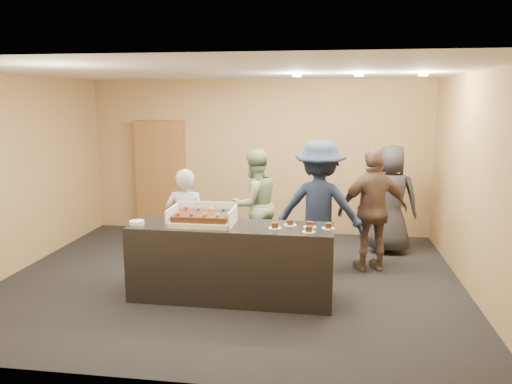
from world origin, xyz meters
TOP-DOWN VIEW (x-y plane):
  - room at (0.00, 0.00)m, footprint 6.04×6.00m
  - serving_counter at (0.13, -0.63)m, footprint 2.41×0.73m
  - storage_cabinet at (-1.78, 2.41)m, footprint 0.91×0.15m
  - cake_box at (-0.22, -0.60)m, footprint 0.75×0.52m
  - sheet_cake at (-0.22, -0.63)m, footprint 0.64×0.44m
  - plate_stack at (-0.99, -0.74)m, footprint 0.18×0.18m
  - slice_a at (0.65, -0.70)m, footprint 0.15×0.15m
  - slice_b at (0.81, -0.53)m, footprint 0.15×0.15m
  - slice_c at (1.04, -0.80)m, footprint 0.15×0.15m
  - slice_d at (1.05, -0.59)m, footprint 0.15×0.15m
  - slice_e at (1.26, -0.62)m, footprint 0.15×0.15m
  - person_server_grey at (-0.59, -0.07)m, footprint 0.56×0.38m
  - person_sage_man at (0.17, 0.93)m, footprint 1.01×0.99m
  - person_navy_man at (1.14, 0.44)m, footprint 1.23×0.78m
  - person_brown_extra at (1.87, 0.65)m, footprint 1.08×0.72m
  - person_dark_suit at (2.20, 1.55)m, footprint 0.88×0.63m
  - ceiling_spotlights at (1.60, 0.50)m, footprint 1.72×0.12m

SIDE VIEW (x-z plane):
  - serving_counter at x=0.13m, z-range 0.00..0.90m
  - person_server_grey at x=-0.59m, z-range 0.00..1.48m
  - person_sage_man at x=0.17m, z-range 0.00..1.65m
  - person_dark_suit at x=2.20m, z-range 0.00..1.69m
  - person_brown_extra at x=1.87m, z-range 0.00..1.71m
  - person_navy_man at x=1.14m, z-range 0.00..1.82m
  - plate_stack at x=-0.99m, z-range 0.90..0.94m
  - slice_a at x=0.65m, z-range 0.89..0.96m
  - slice_b at x=0.81m, z-range 0.89..0.96m
  - slice_c at x=1.04m, z-range 0.89..0.96m
  - slice_d at x=1.05m, z-range 0.89..0.96m
  - slice_e at x=1.26m, z-range 0.89..0.96m
  - cake_box at x=-0.22m, z-range 0.84..1.06m
  - storage_cabinet at x=-1.78m, z-range 0.00..1.99m
  - sheet_cake at x=-0.22m, z-range 0.94..1.06m
  - room at x=0.00m, z-range 0.00..2.70m
  - ceiling_spotlights at x=1.60m, z-range 2.66..2.69m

